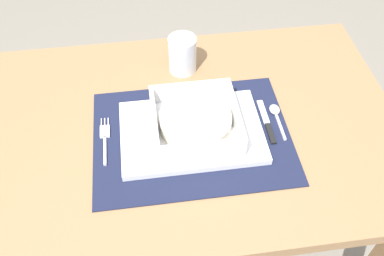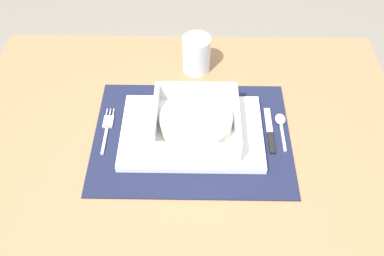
# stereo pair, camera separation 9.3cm
# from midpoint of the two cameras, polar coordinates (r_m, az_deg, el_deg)

# --- Properties ---
(dining_table) EXTENTS (1.00, 0.65, 0.76)m
(dining_table) POSITION_cam_midpoint_polar(r_m,az_deg,el_deg) (1.07, 1.75, -3.82)
(dining_table) COLOR #936D47
(dining_table) RESTS_ON ground
(placemat) EXTENTS (0.44, 0.33, 0.00)m
(placemat) POSITION_cam_midpoint_polar(r_m,az_deg,el_deg) (0.95, 2.79, -1.29)
(placemat) COLOR #191E38
(placemat) RESTS_ON dining_table
(serving_plate) EXTENTS (0.31, 0.21, 0.02)m
(serving_plate) POSITION_cam_midpoint_polar(r_m,az_deg,el_deg) (0.95, 2.77, -0.70)
(serving_plate) COLOR white
(serving_plate) RESTS_ON placemat
(porridge_bowl) EXTENTS (0.19, 0.19, 0.06)m
(porridge_bowl) POSITION_cam_midpoint_polar(r_m,az_deg,el_deg) (0.93, 3.38, 0.55)
(porridge_bowl) COLOR white
(porridge_bowl) RESTS_ON serving_plate
(fork) EXTENTS (0.02, 0.13, 0.00)m
(fork) POSITION_cam_midpoint_polar(r_m,az_deg,el_deg) (0.97, -8.57, 0.01)
(fork) COLOR silver
(fork) RESTS_ON placemat
(spoon) EXTENTS (0.02, 0.11, 0.01)m
(spoon) POSITION_cam_midpoint_polar(r_m,az_deg,el_deg) (1.00, 14.38, 0.55)
(spoon) COLOR silver
(spoon) RESTS_ON placemat
(butter_knife) EXTENTS (0.01, 0.13, 0.01)m
(butter_knife) POSITION_cam_midpoint_polar(r_m,az_deg,el_deg) (0.98, 13.06, -0.80)
(butter_knife) COLOR black
(butter_knife) RESTS_ON placemat
(drinking_glass) EXTENTS (0.07, 0.07, 0.10)m
(drinking_glass) POSITION_cam_midpoint_polar(r_m,az_deg,el_deg) (1.09, 3.08, 9.51)
(drinking_glass) COLOR white
(drinking_glass) RESTS_ON dining_table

